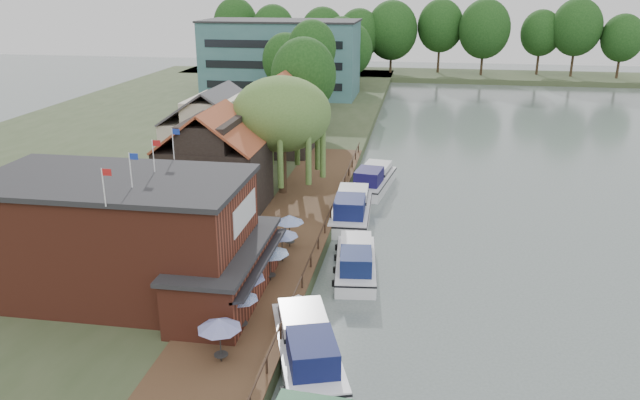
# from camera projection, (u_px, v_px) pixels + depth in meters

# --- Properties ---
(ground) EXTENTS (260.00, 260.00, 0.00)m
(ground) POSITION_uv_depth(u_px,v_px,m) (387.00, 319.00, 36.85)
(ground) COLOR #53605D
(ground) RESTS_ON ground
(land_bank) EXTENTS (50.00, 140.00, 1.00)m
(land_bank) POSITION_uv_depth(u_px,v_px,m) (152.00, 147.00, 73.91)
(land_bank) COLOR #384728
(land_bank) RESTS_ON ground
(quay_deck) EXTENTS (6.00, 50.00, 0.10)m
(quay_deck) POSITION_uv_depth(u_px,v_px,m) (290.00, 232.00, 47.06)
(quay_deck) COLOR #47301E
(quay_deck) RESTS_ON land_bank
(quay_rail) EXTENTS (0.20, 49.00, 1.00)m
(quay_rail) POSITION_uv_depth(u_px,v_px,m) (326.00, 226.00, 46.96)
(quay_rail) COLOR black
(quay_rail) RESTS_ON land_bank
(pub) EXTENTS (20.00, 11.00, 7.30)m
(pub) POSITION_uv_depth(u_px,v_px,m) (150.00, 238.00, 36.54)
(pub) COLOR maroon
(pub) RESTS_ON land_bank
(hotel_block) EXTENTS (25.40, 12.40, 12.30)m
(hotel_block) POSITION_uv_depth(u_px,v_px,m) (281.00, 58.00, 103.13)
(hotel_block) COLOR #38666B
(hotel_block) RESTS_ON land_bank
(cottage_a) EXTENTS (8.60, 7.60, 8.50)m
(cottage_a) POSITION_uv_depth(u_px,v_px,m) (215.00, 160.00, 50.48)
(cottage_a) COLOR black
(cottage_a) RESTS_ON land_bank
(cottage_b) EXTENTS (9.60, 8.60, 8.50)m
(cottage_b) POSITION_uv_depth(u_px,v_px,m) (218.00, 131.00, 60.26)
(cottage_b) COLOR beige
(cottage_b) RESTS_ON land_bank
(cottage_c) EXTENTS (7.60, 7.60, 8.50)m
(cottage_c) POSITION_uv_depth(u_px,v_px,m) (279.00, 115.00, 68.04)
(cottage_c) COLOR black
(cottage_c) RESTS_ON land_bank
(willow) EXTENTS (8.60, 8.60, 10.43)m
(willow) POSITION_uv_depth(u_px,v_px,m) (282.00, 136.00, 54.14)
(willow) COLOR #476B2D
(willow) RESTS_ON land_bank
(umbrella_0) EXTENTS (2.22, 2.22, 2.38)m
(umbrella_0) POSITION_uv_depth(u_px,v_px,m) (220.00, 340.00, 30.43)
(umbrella_0) COLOR navy
(umbrella_0) RESTS_ON quay_deck
(umbrella_1) EXTENTS (1.97, 1.97, 2.38)m
(umbrella_1) POSITION_uv_depth(u_px,v_px,m) (241.00, 310.00, 33.24)
(umbrella_1) COLOR navy
(umbrella_1) RESTS_ON quay_deck
(umbrella_2) EXTENTS (2.45, 2.45, 2.38)m
(umbrella_2) POSITION_uv_depth(u_px,v_px,m) (244.00, 289.00, 35.54)
(umbrella_2) COLOR navy
(umbrella_2) RESTS_ON quay_deck
(umbrella_3) EXTENTS (2.45, 2.45, 2.38)m
(umbrella_3) POSITION_uv_depth(u_px,v_px,m) (270.00, 263.00, 38.82)
(umbrella_3) COLOR navy
(umbrella_3) RESTS_ON quay_deck
(umbrella_4) EXTENTS (2.22, 2.22, 2.38)m
(umbrella_4) POSITION_uv_depth(u_px,v_px,m) (282.00, 245.00, 41.52)
(umbrella_4) COLOR navy
(umbrella_4) RESTS_ON quay_deck
(umbrella_5) EXTENTS (2.09, 2.09, 2.38)m
(umbrella_5) POSITION_uv_depth(u_px,v_px,m) (290.00, 231.00, 43.89)
(umbrella_5) COLOR #1C429B
(umbrella_5) RESTS_ON quay_deck
(cruiser_0) EXTENTS (6.36, 10.79, 2.50)m
(cruiser_0) POSITION_uv_depth(u_px,v_px,m) (307.00, 341.00, 32.23)
(cruiser_0) COLOR white
(cruiser_0) RESTS_ON ground
(cruiser_1) EXTENTS (3.98, 9.62, 2.25)m
(cruiser_1) POSITION_uv_depth(u_px,v_px,m) (356.00, 257.00, 42.44)
(cruiser_1) COLOR white
(cruiser_1) RESTS_ON ground
(cruiser_2) EXTENTS (3.84, 10.71, 2.59)m
(cruiser_2) POSITION_uv_depth(u_px,v_px,m) (351.00, 205.00, 51.95)
(cruiser_2) COLOR silver
(cruiser_2) RESTS_ON ground
(cruiser_3) EXTENTS (4.66, 10.47, 2.46)m
(cruiser_3) POSITION_uv_depth(u_px,v_px,m) (373.00, 176.00, 59.89)
(cruiser_3) COLOR silver
(cruiser_3) RESTS_ON ground
(bank_tree_0) EXTENTS (7.79, 7.79, 11.97)m
(bank_tree_0) POSITION_uv_depth(u_px,v_px,m) (304.00, 88.00, 74.44)
(bank_tree_0) COLOR #143811
(bank_tree_0) RESTS_ON land_bank
(bank_tree_1) EXTENTS (6.36, 6.36, 13.48)m
(bank_tree_1) POSITION_uv_depth(u_px,v_px,m) (312.00, 72.00, 82.36)
(bank_tree_1) COLOR #143811
(bank_tree_1) RESTS_ON land_bank
(bank_tree_2) EXTENTS (6.90, 6.90, 11.17)m
(bank_tree_2) POSITION_uv_depth(u_px,v_px,m) (286.00, 71.00, 91.69)
(bank_tree_2) COLOR #143811
(bank_tree_2) RESTS_ON land_bank
(bank_tree_3) EXTENTS (8.00, 8.00, 11.50)m
(bank_tree_3) POSITION_uv_depth(u_px,v_px,m) (350.00, 56.00, 110.08)
(bank_tree_3) COLOR #143811
(bank_tree_3) RESTS_ON land_bank
(bank_tree_4) EXTENTS (6.27, 6.27, 10.31)m
(bank_tree_4) POSITION_uv_depth(u_px,v_px,m) (333.00, 55.00, 115.97)
(bank_tree_4) COLOR #143811
(bank_tree_4) RESTS_ON land_bank
(bank_tree_5) EXTENTS (8.81, 8.81, 11.69)m
(bank_tree_5) POSITION_uv_depth(u_px,v_px,m) (342.00, 46.00, 126.13)
(bank_tree_5) COLOR #143811
(bank_tree_5) RESTS_ON land_bank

